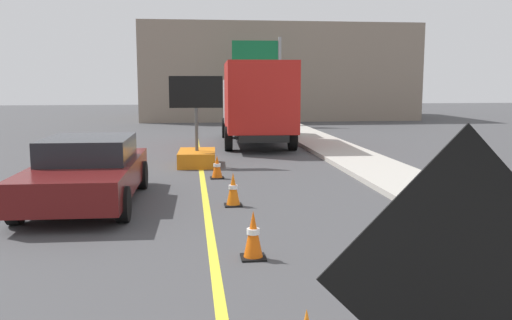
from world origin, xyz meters
TOP-DOWN VIEW (x-y plane):
  - lane_center_stripe at (0.00, 6.00)m, footprint 0.14×36.00m
  - roadwork_sign at (1.15, 1.82)m, footprint 1.63×0.10m
  - arrow_board_trailer at (-0.11, 15.78)m, footprint 1.60×1.85m
  - box_truck at (2.37, 21.14)m, footprint 2.89×7.51m
  - pickup_car at (-2.44, 10.73)m, footprint 2.21×4.85m
  - highway_guide_sign at (4.04, 30.34)m, footprint 2.79×0.27m
  - far_building_block at (5.61, 37.86)m, footprint 17.98×9.42m
  - traffic_cone_mid_lane at (0.57, 6.71)m, footprint 0.36×0.36m
  - traffic_cone_far_lane at (0.55, 10.14)m, footprint 0.36×0.36m
  - traffic_cone_curbside at (0.39, 13.42)m, footprint 0.36×0.36m

SIDE VIEW (x-z plane):
  - lane_center_stripe at x=0.00m, z-range 0.00..0.01m
  - traffic_cone_curbside at x=0.39m, z-range -0.01..0.62m
  - traffic_cone_far_lane at x=0.55m, z-range -0.01..0.69m
  - traffic_cone_mid_lane at x=0.57m, z-range -0.01..0.71m
  - arrow_board_trailer at x=-0.11m, z-range -0.87..1.83m
  - pickup_car at x=-2.44m, z-range 0.01..1.39m
  - roadwork_sign at x=1.15m, z-range 0.30..2.64m
  - box_truck at x=2.37m, z-range 0.15..3.41m
  - far_building_block at x=5.61m, z-range 0.00..6.20m
  - highway_guide_sign at x=4.04m, z-range 0.92..5.92m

